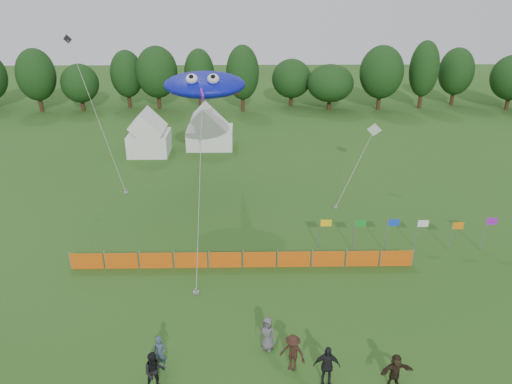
{
  "coord_description": "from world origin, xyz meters",
  "views": [
    {
      "loc": [
        -0.42,
        -18.05,
        15.59
      ],
      "look_at": [
        0.0,
        6.0,
        5.2
      ],
      "focal_mm": 35.0,
      "sensor_mm": 36.0,
      "label": 1
    }
  ],
  "objects_px": {
    "tent_right": "(210,131)",
    "spectator_a": "(160,353)",
    "tent_left": "(149,136)",
    "stingray_kite": "(205,84)",
    "spectator_b": "(154,372)",
    "spectator_e": "(267,333)",
    "spectator_f": "(395,370)",
    "spectator_c": "(293,353)",
    "barrier_fence": "(242,260)",
    "spectator_d": "(327,366)"
  },
  "relations": [
    {
      "from": "spectator_f",
      "to": "stingray_kite",
      "type": "height_order",
      "value": "stingray_kite"
    },
    {
      "from": "tent_right",
      "to": "spectator_b",
      "type": "relative_size",
      "value": 2.52
    },
    {
      "from": "tent_left",
      "to": "spectator_c",
      "type": "distance_m",
      "value": 31.05
    },
    {
      "from": "spectator_e",
      "to": "stingray_kite",
      "type": "distance_m",
      "value": 19.26
    },
    {
      "from": "tent_left",
      "to": "stingray_kite",
      "type": "height_order",
      "value": "stingray_kite"
    },
    {
      "from": "tent_right",
      "to": "spectator_a",
      "type": "bearing_deg",
      "value": -90.17
    },
    {
      "from": "tent_left",
      "to": "tent_right",
      "type": "distance_m",
      "value": 5.94
    },
    {
      "from": "tent_left",
      "to": "tent_right",
      "type": "relative_size",
      "value": 0.84
    },
    {
      "from": "tent_right",
      "to": "stingray_kite",
      "type": "bearing_deg",
      "value": -86.41
    },
    {
      "from": "tent_left",
      "to": "barrier_fence",
      "type": "distance_m",
      "value": 22.57
    },
    {
      "from": "spectator_c",
      "to": "spectator_e",
      "type": "relative_size",
      "value": 1.06
    },
    {
      "from": "spectator_f",
      "to": "tent_right",
      "type": "bearing_deg",
      "value": 96.19
    },
    {
      "from": "spectator_a",
      "to": "tent_right",
      "type": "bearing_deg",
      "value": 96.07
    },
    {
      "from": "spectator_a",
      "to": "spectator_f",
      "type": "distance_m",
      "value": 9.87
    },
    {
      "from": "tent_right",
      "to": "tent_left",
      "type": "bearing_deg",
      "value": -161.72
    },
    {
      "from": "spectator_f",
      "to": "spectator_c",
      "type": "bearing_deg",
      "value": 155.96
    },
    {
      "from": "spectator_e",
      "to": "tent_left",
      "type": "bearing_deg",
      "value": 138.15
    },
    {
      "from": "barrier_fence",
      "to": "spectator_c",
      "type": "bearing_deg",
      "value": -75.06
    },
    {
      "from": "tent_left",
      "to": "tent_right",
      "type": "xyz_separation_m",
      "value": [
        5.64,
        1.86,
        -0.08
      ]
    },
    {
      "from": "tent_right",
      "to": "spectator_a",
      "type": "relative_size",
      "value": 2.77
    },
    {
      "from": "spectator_c",
      "to": "tent_right",
      "type": "bearing_deg",
      "value": 127.27
    },
    {
      "from": "tent_left",
      "to": "spectator_c",
      "type": "relative_size",
      "value": 2.15
    },
    {
      "from": "spectator_d",
      "to": "stingray_kite",
      "type": "height_order",
      "value": "stingray_kite"
    },
    {
      "from": "tent_right",
      "to": "spectator_d",
      "type": "bearing_deg",
      "value": -77.71
    },
    {
      "from": "spectator_a",
      "to": "spectator_d",
      "type": "bearing_deg",
      "value": -2.0
    },
    {
      "from": "spectator_c",
      "to": "spectator_e",
      "type": "distance_m",
      "value": 1.68
    },
    {
      "from": "spectator_b",
      "to": "spectator_f",
      "type": "distance_m",
      "value": 9.84
    },
    {
      "from": "barrier_fence",
      "to": "spectator_d",
      "type": "distance_m",
      "value": 9.82
    },
    {
      "from": "tent_left",
      "to": "spectator_a",
      "type": "height_order",
      "value": "tent_left"
    },
    {
      "from": "spectator_b",
      "to": "spectator_c",
      "type": "relative_size",
      "value": 1.02
    },
    {
      "from": "spectator_a",
      "to": "spectator_f",
      "type": "xyz_separation_m",
      "value": [
        9.81,
        -1.12,
        -0.06
      ]
    },
    {
      "from": "spectator_c",
      "to": "spectator_d",
      "type": "height_order",
      "value": "spectator_d"
    },
    {
      "from": "spectator_a",
      "to": "spectator_b",
      "type": "height_order",
      "value": "spectator_b"
    },
    {
      "from": "spectator_b",
      "to": "spectator_e",
      "type": "bearing_deg",
      "value": 13.23
    },
    {
      "from": "tent_left",
      "to": "stingray_kite",
      "type": "relative_size",
      "value": 0.19
    },
    {
      "from": "spectator_a",
      "to": "stingray_kite",
      "type": "distance_m",
      "value": 20.0
    },
    {
      "from": "barrier_fence",
      "to": "spectator_d",
      "type": "xyz_separation_m",
      "value": [
        3.53,
        -9.15,
        0.45
      ]
    },
    {
      "from": "tent_left",
      "to": "spectator_f",
      "type": "height_order",
      "value": "tent_left"
    },
    {
      "from": "tent_right",
      "to": "spectator_d",
      "type": "relative_size",
      "value": 2.4
    },
    {
      "from": "spectator_a",
      "to": "spectator_d",
      "type": "xyz_separation_m",
      "value": [
        6.99,
        -1.01,
        0.13
      ]
    },
    {
      "from": "spectator_b",
      "to": "stingray_kite",
      "type": "bearing_deg",
      "value": 73.98
    },
    {
      "from": "barrier_fence",
      "to": "spectator_b",
      "type": "xyz_separation_m",
      "value": [
        -3.49,
        -9.3,
        0.4
      ]
    },
    {
      "from": "spectator_a",
      "to": "spectator_c",
      "type": "bearing_deg",
      "value": 4.78
    },
    {
      "from": "spectator_b",
      "to": "stingray_kite",
      "type": "relative_size",
      "value": 0.09
    },
    {
      "from": "spectator_e",
      "to": "spectator_d",
      "type": "bearing_deg",
      "value": -15.26
    },
    {
      "from": "spectator_c",
      "to": "spectator_d",
      "type": "distance_m",
      "value": 1.58
    },
    {
      "from": "spectator_c",
      "to": "spectator_f",
      "type": "bearing_deg",
      "value": 13.78
    },
    {
      "from": "spectator_e",
      "to": "spectator_b",
      "type": "bearing_deg",
      "value": -125.48
    },
    {
      "from": "tent_left",
      "to": "spectator_b",
      "type": "distance_m",
      "value": 30.47
    },
    {
      "from": "spectator_b",
      "to": "spectator_c",
      "type": "distance_m",
      "value": 5.79
    }
  ]
}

